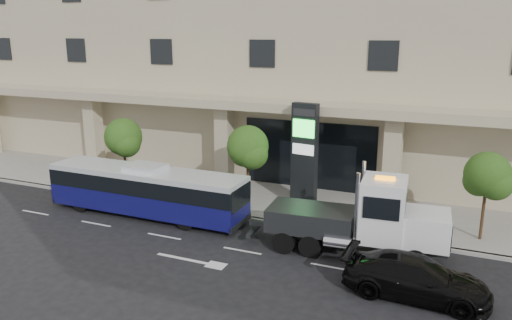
{
  "coord_description": "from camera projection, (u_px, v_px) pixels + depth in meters",
  "views": [
    {
      "loc": [
        8.42,
        -19.66,
        9.23
      ],
      "look_at": [
        -0.85,
        2.0,
        3.17
      ],
      "focal_mm": 35.0,
      "sensor_mm": 36.0,
      "label": 1
    }
  ],
  "objects": [
    {
      "name": "black_sedan",
      "position": [
        416.0,
        278.0,
        17.75
      ],
      "size": [
        5.18,
        2.22,
        1.49
      ],
      "primitive_type": "imported",
      "rotation": [
        0.0,
        0.0,
        1.54
      ],
      "color": "black",
      "rests_on": "ground"
    },
    {
      "name": "tow_truck",
      "position": [
        364.0,
        220.0,
        20.91
      ],
      "size": [
        8.55,
        2.63,
        3.88
      ],
      "rotation": [
        0.0,
        0.0,
        0.08
      ],
      "color": "#2D3033",
      "rests_on": "ground"
    },
    {
      "name": "tree_mid",
      "position": [
        248.0,
        149.0,
        26.15
      ],
      "size": [
        2.28,
        2.2,
        4.38
      ],
      "color": "#422B19",
      "rests_on": "sidewalk"
    },
    {
      "name": "city_bus",
      "position": [
        146.0,
        190.0,
        25.54
      ],
      "size": [
        10.74,
        2.3,
        2.72
      ],
      "rotation": [
        0.0,
        0.0,
        -0.0
      ],
      "color": "black",
      "rests_on": "ground"
    },
    {
      "name": "tree_right",
      "position": [
        488.0,
        178.0,
        21.83
      ],
      "size": [
        2.1,
        2.0,
        4.04
      ],
      "color": "#422B19",
      "rests_on": "sidewalk"
    },
    {
      "name": "signage_pylon",
      "position": [
        304.0,
        154.0,
        26.27
      ],
      "size": [
        1.44,
        0.7,
        5.55
      ],
      "rotation": [
        0.0,
        0.0,
        -0.14
      ],
      "color": "black",
      "rests_on": "sidewalk"
    },
    {
      "name": "tree_left",
      "position": [
        124.0,
        139.0,
        29.24
      ],
      "size": [
        2.27,
        2.2,
        4.22
      ],
      "color": "#422B19",
      "rests_on": "sidewalk"
    },
    {
      "name": "ground",
      "position": [
        256.0,
        238.0,
        23.01
      ],
      "size": [
        120.0,
        120.0,
        0.0
      ],
      "primitive_type": "plane",
      "color": "black",
      "rests_on": "ground"
    },
    {
      "name": "sidewalk",
      "position": [
        292.0,
        203.0,
        27.45
      ],
      "size": [
        120.0,
        6.0,
        0.15
      ],
      "primitive_type": "cube",
      "color": "gray",
      "rests_on": "ground"
    },
    {
      "name": "convention_center",
      "position": [
        344.0,
        21.0,
        34.26
      ],
      "size": [
        60.0,
        17.6,
        20.0
      ],
      "color": "#C3B892",
      "rests_on": "ground"
    },
    {
      "name": "curb",
      "position": [
        272.0,
        222.0,
        24.78
      ],
      "size": [
        120.0,
        0.3,
        0.15
      ],
      "primitive_type": "cube",
      "color": "gray",
      "rests_on": "ground"
    }
  ]
}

